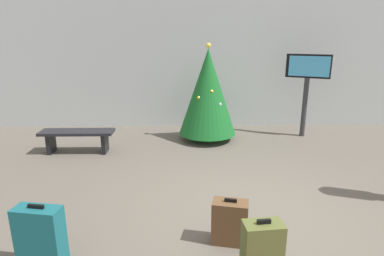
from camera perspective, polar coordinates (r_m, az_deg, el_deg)
The scene contains 7 objects.
ground_plane at distance 4.76m, azimuth 11.62°, elevation -14.93°, with size 16.00×16.00×0.00m, color #665E54.
back_wall at distance 8.93m, azimuth 5.46°, elevation 10.92°, with size 16.00×0.20×3.29m, color #B7BCC1.
holiday_tree at distance 7.58m, azimuth 2.78°, elevation 6.31°, with size 1.34×1.34×2.26m.
flight_info_kiosk at distance 8.29m, azimuth 19.54°, elevation 8.18°, with size 0.95×0.52×1.99m.
waiting_bench at distance 7.30m, azimuth -19.44°, elevation -1.35°, with size 1.52×0.44×0.48m.
suitcase_0 at distance 4.06m, azimuth 6.64°, elevation -16.07°, with size 0.46×0.32×0.58m.
suitcase_2 at distance 3.94m, azimuth -25.00°, elevation -17.17°, with size 0.52×0.29×0.76m.
Camera 1 is at (-1.00, -3.97, 2.41)m, focal length 30.44 mm.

